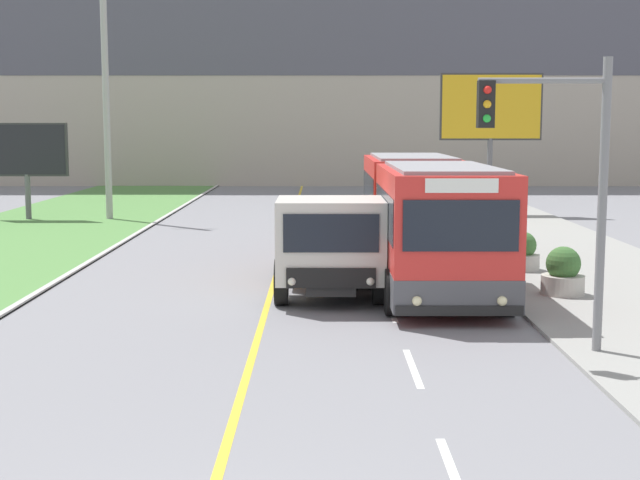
% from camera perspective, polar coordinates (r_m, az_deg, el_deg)
% --- Properties ---
extents(apartment_block_background, '(80.00, 8.04, 20.59)m').
position_cam_1_polar(apartment_block_background, '(62.97, -0.85, 13.10)').
color(apartment_block_background, '#A89E8E').
rests_on(apartment_block_background, ground_plane).
extents(city_bus, '(2.75, 12.63, 3.12)m').
position_cam_1_polar(city_bus, '(23.88, 6.92, 1.44)').
color(city_bus, red).
rests_on(city_bus, ground_plane).
extents(dump_truck, '(2.52, 6.35, 2.38)m').
position_cam_1_polar(dump_truck, '(21.12, 0.90, -0.31)').
color(dump_truck, black).
rests_on(dump_truck, ground_plane).
extents(utility_pole_far, '(1.80, 0.28, 11.07)m').
position_cam_1_polar(utility_pole_far, '(39.16, -13.29, 9.47)').
color(utility_pole_far, '#9E9E99').
rests_on(utility_pole_far, ground_plane).
extents(traffic_light_mast, '(2.28, 0.32, 5.19)m').
position_cam_1_polar(traffic_light_mast, '(15.93, 15.57, 4.55)').
color(traffic_light_mast, slate).
rests_on(traffic_light_mast, ground_plane).
extents(billboard_large, '(4.55, 0.24, 6.31)m').
position_cam_1_polar(billboard_large, '(40.85, 11.14, 8.09)').
color(billboard_large, '#59595B').
rests_on(billboard_large, ground_plane).
extents(billboard_small, '(3.54, 0.24, 4.11)m').
position_cam_1_polar(billboard_small, '(39.93, -18.04, 5.35)').
color(billboard_small, '#59595B').
rests_on(billboard_small, ground_plane).
extents(planter_round_near, '(1.01, 1.01, 1.14)m').
position_cam_1_polar(planter_round_near, '(21.65, 15.55, -2.09)').
color(planter_round_near, '#B7B2A8').
rests_on(planter_round_near, sidewalk_right).
extents(planter_round_second, '(0.93, 0.93, 1.06)m').
position_cam_1_polar(planter_round_second, '(25.03, 13.09, -0.84)').
color(planter_round_second, '#B7B2A8').
rests_on(planter_round_second, sidewalk_right).
extents(planter_round_third, '(0.94, 0.94, 1.06)m').
position_cam_1_polar(planter_round_third, '(28.49, 11.69, 0.19)').
color(planter_round_third, '#B7B2A8').
rests_on(planter_round_third, sidewalk_right).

